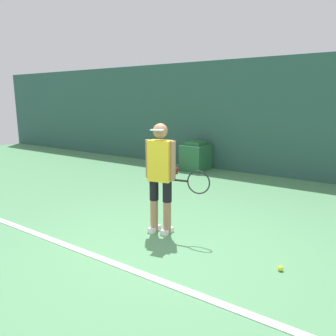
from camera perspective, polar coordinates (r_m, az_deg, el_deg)
ground_plane at (r=4.71m, az=-1.52°, el=-13.68°), size 24.00×24.00×0.00m
back_wall at (r=9.09m, az=18.65°, el=8.25°), size 24.00×0.10×3.11m
court_baseline at (r=4.22m, az=-7.36°, el=-16.88°), size 21.60×0.10×0.01m
tennis_player at (r=4.90m, az=-1.15°, el=-0.97°), size 1.00×0.33×1.69m
tennis_ball at (r=4.35m, az=19.02°, el=-16.18°), size 0.07×0.07×0.07m
covered_chair at (r=9.59m, az=4.87°, el=2.01°), size 0.66×0.81×0.84m
equipment_bag at (r=9.28m, az=-0.87°, el=-0.29°), size 0.84×0.27×0.15m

